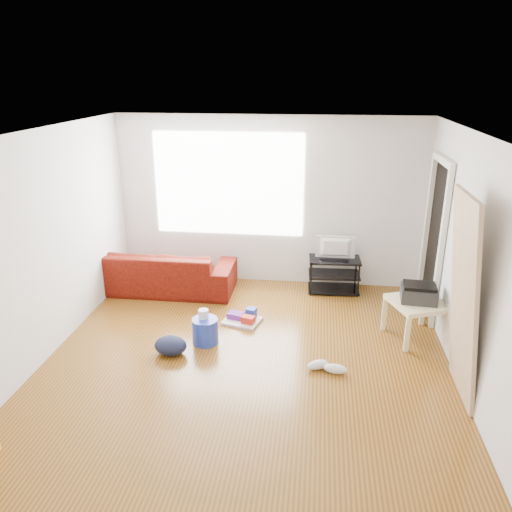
# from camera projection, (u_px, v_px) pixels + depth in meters

# --- Properties ---
(room) EXTENTS (4.51, 5.01, 2.51)m
(room) POSITION_uv_depth(u_px,v_px,m) (253.00, 257.00, 5.15)
(room) COLOR #523313
(room) RESTS_ON ground
(sofa) EXTENTS (2.12, 0.83, 0.62)m
(sofa) POSITION_uv_depth(u_px,v_px,m) (163.00, 289.00, 7.45)
(sofa) COLOR #310600
(sofa) RESTS_ON ground
(tv_stand) EXTENTS (0.75, 0.45, 0.51)m
(tv_stand) POSITION_uv_depth(u_px,v_px,m) (334.00, 274.00, 7.31)
(tv_stand) COLOR black
(tv_stand) RESTS_ON ground
(tv) EXTENTS (0.57, 0.07, 0.33)m
(tv) POSITION_uv_depth(u_px,v_px,m) (335.00, 248.00, 7.17)
(tv) COLOR black
(tv) RESTS_ON tv_stand
(side_table) EXTENTS (0.77, 0.77, 0.49)m
(side_table) POSITION_uv_depth(u_px,v_px,m) (417.00, 307.00, 5.97)
(side_table) COLOR beige
(side_table) RESTS_ON ground
(printer) EXTENTS (0.44, 0.35, 0.22)m
(printer) POSITION_uv_depth(u_px,v_px,m) (419.00, 293.00, 5.90)
(printer) COLOR black
(printer) RESTS_ON side_table
(bucket) EXTENTS (0.36, 0.36, 0.31)m
(bucket) POSITION_uv_depth(u_px,v_px,m) (206.00, 342.00, 5.99)
(bucket) COLOR #1F38B4
(bucket) RESTS_ON ground
(toilet_paper) EXTENTS (0.12, 0.12, 0.11)m
(toilet_paper) POSITION_uv_depth(u_px,v_px,m) (204.00, 326.00, 5.95)
(toilet_paper) COLOR white
(toilet_paper) RESTS_ON bucket
(cleaning_tray) EXTENTS (0.53, 0.47, 0.16)m
(cleaning_tray) POSITION_uv_depth(u_px,v_px,m) (243.00, 318.00, 6.46)
(cleaning_tray) COLOR beige
(cleaning_tray) RESTS_ON ground
(backpack) EXTENTS (0.41, 0.35, 0.21)m
(backpack) POSITION_uv_depth(u_px,v_px,m) (171.00, 353.00, 5.75)
(backpack) COLOR #171A37
(backpack) RESTS_ON ground
(sneakers) EXTENTS (0.46, 0.24, 0.10)m
(sneakers) POSITION_uv_depth(u_px,v_px,m) (326.00, 367.00, 5.40)
(sneakers) COLOR silver
(sneakers) RESTS_ON ground
(door_panel) EXTENTS (0.26, 0.82, 2.05)m
(door_panel) POSITION_uv_depth(u_px,v_px,m) (449.00, 391.00, 5.08)
(door_panel) COLOR #9E775C
(door_panel) RESTS_ON ground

